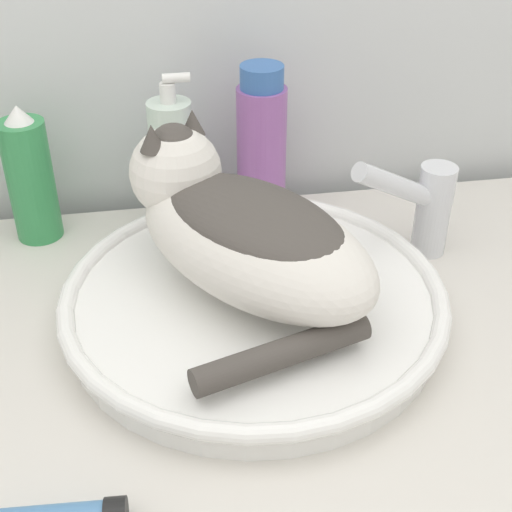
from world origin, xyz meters
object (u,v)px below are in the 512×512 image
soap_pump_bottle (173,164)px  faucet (425,204)px  cat (240,228)px  spray_bottle_trigger (30,178)px  mouthwash_bottle (261,148)px

soap_pump_bottle → faucet: bearing=-23.3°
cat → faucet: size_ratio=2.15×
faucet → spray_bottle_trigger: spray_bottle_trigger is taller
cat → soap_pump_bottle: soap_pump_bottle is taller
spray_bottle_trigger → mouthwash_bottle: bearing=0.0°
spray_bottle_trigger → soap_pump_bottle: 0.18m
spray_bottle_trigger → soap_pump_bottle: bearing=0.0°
soap_pump_bottle → mouthwash_bottle: mouthwash_bottle is taller
soap_pump_bottle → cat: bearing=-74.4°
faucet → soap_pump_bottle: bearing=-45.7°
faucet → spray_bottle_trigger: bearing=-37.4°
faucet → soap_pump_bottle: size_ratio=0.75×
spray_bottle_trigger → mouthwash_bottle: size_ratio=0.85×
cat → faucet: bearing=-107.7°
cat → spray_bottle_trigger: 0.32m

